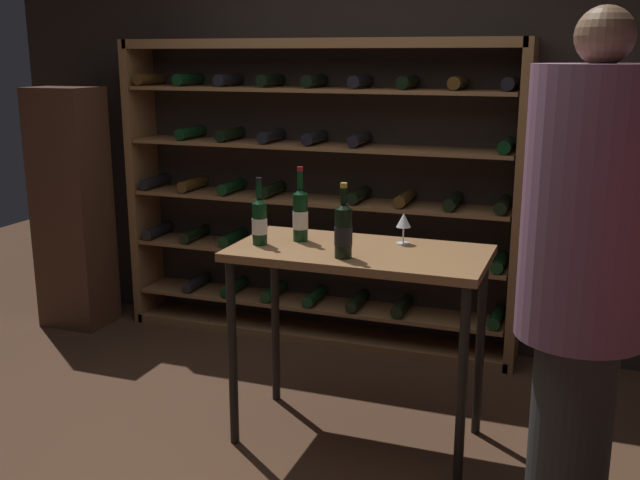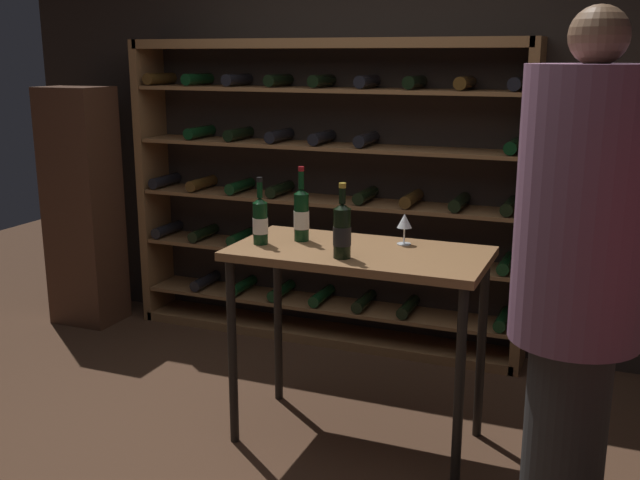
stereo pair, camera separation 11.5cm
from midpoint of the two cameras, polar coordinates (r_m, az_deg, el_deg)
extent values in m
plane|color=#472D1E|center=(3.72, -5.33, -16.24)|extent=(9.53, 9.53, 0.00)
cube|color=black|center=(4.89, 3.32, 7.95)|extent=(5.29, 0.10, 2.72)
cube|color=brown|center=(5.45, -13.89, 4.19)|extent=(0.06, 0.32, 1.96)
cube|color=brown|center=(4.55, 14.31, 2.30)|extent=(0.06, 0.32, 1.96)
cube|color=brown|center=(4.77, -1.13, 14.73)|extent=(2.59, 0.32, 0.06)
cube|color=brown|center=(5.11, -1.03, -7.11)|extent=(2.59, 0.32, 0.06)
cube|color=brown|center=(5.04, -1.04, -4.87)|extent=(2.51, 0.32, 0.02)
cylinder|color=black|center=(5.40, -9.95, -3.18)|extent=(0.08, 0.30, 0.08)
cylinder|color=black|center=(5.26, -7.13, -3.54)|extent=(0.08, 0.30, 0.08)
cylinder|color=black|center=(5.13, -4.15, -3.91)|extent=(0.08, 0.30, 0.08)
cylinder|color=black|center=(5.02, -1.04, -4.28)|extent=(0.08, 0.30, 0.08)
cylinder|color=black|center=(4.93, 2.21, -4.65)|extent=(0.08, 0.30, 0.08)
cylinder|color=black|center=(4.85, 5.58, -5.02)|extent=(0.08, 0.30, 0.08)
cylinder|color=black|center=(4.74, 12.61, -5.74)|extent=(0.08, 0.30, 0.08)
cube|color=brown|center=(4.94, -1.05, -1.00)|extent=(2.51, 0.32, 0.02)
cylinder|color=black|center=(5.46, -12.82, 0.70)|extent=(0.08, 0.30, 0.08)
cylinder|color=black|center=(5.31, -10.11, 0.46)|extent=(0.08, 0.30, 0.08)
cylinder|color=black|center=(5.16, -7.24, 0.19)|extent=(0.08, 0.30, 0.08)
cylinder|color=black|center=(5.04, -4.22, -0.09)|extent=(0.08, 0.30, 0.08)
cylinder|color=black|center=(4.92, -1.06, -0.38)|extent=(0.08, 0.30, 0.08)
cylinder|color=black|center=(4.83, 2.25, -0.68)|extent=(0.08, 0.30, 0.08)
cylinder|color=black|center=(4.75, 5.68, -0.99)|extent=(0.08, 0.30, 0.08)
cylinder|color=black|center=(4.68, 9.22, -1.31)|extent=(0.08, 0.30, 0.08)
cylinder|color=black|center=(4.64, 12.84, -1.63)|extent=(0.08, 0.30, 0.08)
cube|color=brown|center=(4.86, -1.07, 3.02)|extent=(2.51, 0.32, 0.02)
cylinder|color=black|center=(5.39, -13.02, 4.35)|extent=(0.08, 0.30, 0.08)
cylinder|color=#4C3314|center=(5.24, -10.27, 4.21)|extent=(0.08, 0.30, 0.08)
cylinder|color=black|center=(5.09, -7.36, 4.05)|extent=(0.08, 0.30, 0.08)
cylinder|color=black|center=(4.96, -4.30, 3.87)|extent=(0.08, 0.30, 0.08)
cylinder|color=black|center=(4.75, 2.29, 3.44)|extent=(0.08, 0.30, 0.08)
cylinder|color=#4C3314|center=(4.67, 5.78, 3.19)|extent=(0.08, 0.30, 0.08)
cylinder|color=black|center=(4.60, 9.39, 2.93)|extent=(0.08, 0.30, 0.08)
cylinder|color=black|center=(4.56, 13.07, 2.64)|extent=(0.08, 0.30, 0.08)
cube|color=brown|center=(4.80, -1.09, 7.16)|extent=(2.51, 0.32, 0.02)
cylinder|color=black|center=(5.19, -10.44, 8.05)|extent=(0.08, 0.30, 0.08)
cylinder|color=black|center=(5.05, -7.49, 7.99)|extent=(0.08, 0.30, 0.08)
cylinder|color=black|center=(4.91, -4.37, 7.92)|extent=(0.08, 0.30, 0.08)
cylinder|color=black|center=(4.80, -1.09, 7.81)|extent=(0.08, 0.30, 0.08)
cylinder|color=black|center=(4.70, 2.33, 7.67)|extent=(0.08, 0.30, 0.08)
cylinder|color=black|center=(4.50, 13.32, 7.04)|extent=(0.08, 0.30, 0.08)
cube|color=brown|center=(4.78, -1.11, 11.36)|extent=(2.51, 0.32, 0.02)
cylinder|color=#4C3314|center=(5.33, -13.44, 11.85)|extent=(0.08, 0.30, 0.08)
cylinder|color=black|center=(5.17, -10.61, 11.93)|extent=(0.08, 0.30, 0.08)
cylinder|color=black|center=(5.02, -7.62, 12.00)|extent=(0.08, 0.30, 0.08)
cylinder|color=black|center=(4.89, -4.45, 12.03)|extent=(0.08, 0.30, 0.08)
cylinder|color=black|center=(4.77, -1.11, 12.02)|extent=(0.08, 0.30, 0.08)
cylinder|color=black|center=(4.67, 2.38, 11.97)|extent=(0.08, 0.30, 0.08)
cylinder|color=black|center=(4.59, 6.00, 11.87)|extent=(0.08, 0.30, 0.08)
cylinder|color=#4C3314|center=(4.52, 9.74, 11.72)|extent=(0.08, 0.30, 0.08)
cylinder|color=black|center=(4.48, 13.57, 11.52)|extent=(0.08, 0.30, 0.08)
cube|color=brown|center=(3.53, 2.06, -1.02)|extent=(1.20, 0.61, 0.04)
cylinder|color=black|center=(3.67, -7.58, -8.60)|extent=(0.04, 0.04, 0.93)
cylinder|color=black|center=(3.33, 9.76, -11.07)|extent=(0.04, 0.04, 0.93)
cylinder|color=black|center=(4.10, -4.23, -6.06)|extent=(0.04, 0.04, 0.93)
cylinder|color=black|center=(3.80, 11.22, -7.93)|extent=(0.04, 0.04, 0.93)
cylinder|color=#2E2E2E|center=(3.03, 17.34, -14.76)|extent=(0.30, 0.30, 0.88)
cylinder|color=#7A516B|center=(2.73, 18.72, 2.49)|extent=(0.46, 0.46, 0.95)
sphere|color=brown|center=(2.68, 19.68, 14.43)|extent=(0.20, 0.20, 0.20)
cube|color=#4C2D1E|center=(5.48, -18.90, 2.26)|extent=(0.44, 0.36, 1.66)
cylinder|color=black|center=(3.60, -5.53, 1.22)|extent=(0.07, 0.07, 0.20)
cone|color=black|center=(3.58, -5.57, 2.99)|extent=(0.07, 0.07, 0.03)
cylinder|color=black|center=(3.57, -5.59, 3.79)|extent=(0.03, 0.03, 0.08)
cylinder|color=black|center=(3.56, -5.61, 4.57)|extent=(0.03, 0.03, 0.02)
cylinder|color=silver|center=(3.61, -5.53, 1.07)|extent=(0.07, 0.07, 0.08)
cylinder|color=black|center=(3.35, 0.80, 0.51)|extent=(0.08, 0.08, 0.22)
cone|color=black|center=(3.32, 0.81, 2.60)|extent=(0.08, 0.08, 0.03)
cylinder|color=black|center=(3.31, 0.81, 3.40)|extent=(0.03, 0.03, 0.07)
cylinder|color=#B7932D|center=(3.30, 0.82, 4.18)|extent=(0.03, 0.03, 0.02)
cylinder|color=black|center=(3.35, 0.80, 0.32)|extent=(0.08, 0.08, 0.09)
cylinder|color=black|center=(3.66, -2.41, 1.72)|extent=(0.07, 0.07, 0.23)
cone|color=black|center=(3.63, -2.43, 3.70)|extent=(0.07, 0.07, 0.03)
cylinder|color=black|center=(3.62, -2.44, 4.58)|extent=(0.03, 0.03, 0.09)
cylinder|color=maroon|center=(3.62, -2.44, 5.42)|extent=(0.03, 0.03, 0.02)
cylinder|color=silver|center=(3.66, -2.40, 1.54)|extent=(0.08, 0.08, 0.09)
cylinder|color=silver|center=(3.64, 5.43, -0.25)|extent=(0.07, 0.07, 0.00)
cylinder|color=silver|center=(3.63, 5.45, 0.38)|extent=(0.01, 0.01, 0.08)
cone|color=silver|center=(3.61, 5.48, 1.51)|extent=(0.07, 0.07, 0.07)
cylinder|color=#590A14|center=(3.61, 5.47, 1.28)|extent=(0.04, 0.04, 0.02)
camera|label=1|loc=(0.06, -90.94, -0.23)|focal=42.06mm
camera|label=2|loc=(0.06, 89.06, 0.23)|focal=42.06mm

